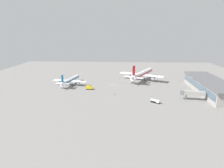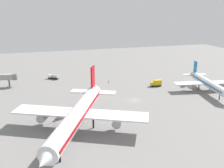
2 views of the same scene
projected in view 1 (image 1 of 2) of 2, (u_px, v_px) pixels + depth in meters
ground at (113, 85)px, 180.83m from camera, size 288.00×288.00×0.00m
terminal_building at (210, 86)px, 156.68m from camera, size 70.96×20.65×10.22m
airplane_at_gate at (142, 74)px, 198.39m from camera, size 52.43×43.60×17.15m
airplane_taxiing at (70, 80)px, 180.53m from camera, size 39.06×31.69×11.94m
fuel_truck at (155, 101)px, 134.75m from camera, size 5.50×6.05×2.50m
catering_truck at (89, 88)px, 166.08m from camera, size 2.75×5.79×3.30m
ground_crew_worker at (115, 94)px, 152.74m from camera, size 0.52×0.52×1.67m
jet_bridge at (192, 93)px, 139.51m from camera, size 5.43×16.92×6.74m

